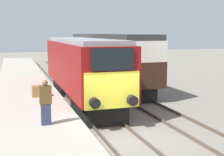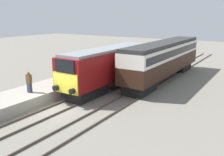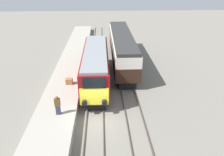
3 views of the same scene
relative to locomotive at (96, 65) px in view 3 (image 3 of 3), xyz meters
name	(u,v)px [view 3 (image 3 of 3)]	position (x,y,z in m)	size (l,w,h in m)	color
ground_plane	(95,121)	(0.00, -7.15, -2.16)	(120.00, 120.00, 0.00)	slate
platform_left	(68,77)	(-3.30, 0.85, -1.74)	(3.50, 50.00, 0.85)	#9E998C
rails_near_track	(96,91)	(0.00, -2.15, -2.09)	(1.51, 60.00, 0.14)	#4C4238
rails_far_track	(128,91)	(3.40, -2.15, -2.09)	(1.50, 60.00, 0.14)	#4C4238
locomotive	(96,65)	(0.00, 0.00, 0.00)	(2.70, 12.78, 3.91)	black
passenger_carriage	(122,46)	(3.40, 5.82, 0.34)	(2.75, 16.03, 4.16)	black
person_on_platform	(58,105)	(-2.95, -7.21, -0.47)	(0.44, 0.26, 1.70)	#2D334C
luggage_crate	(69,81)	(-2.76, -1.77, -1.01)	(0.70, 0.56, 0.60)	olive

